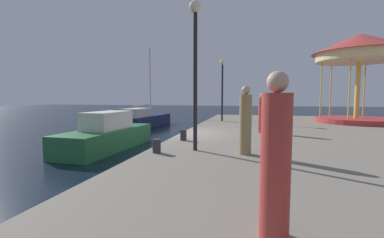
{
  "coord_description": "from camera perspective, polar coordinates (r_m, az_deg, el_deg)",
  "views": [
    {
      "loc": [
        3.11,
        -11.21,
        2.41
      ],
      "look_at": [
        -0.48,
        4.05,
        1.07
      ],
      "focal_mm": 24.07,
      "sensor_mm": 36.0,
      "label": 1
    }
  ],
  "objects": [
    {
      "name": "lamp_post_near_edge",
      "position": [
        7.83,
        0.74,
        15.15
      ],
      "size": [
        0.36,
        0.36,
        4.41
      ],
      "color": "black",
      "rests_on": "quay_dock"
    },
    {
      "name": "lamp_post_mid_promenade",
      "position": [
        17.51,
        6.75,
        8.82
      ],
      "size": [
        0.36,
        0.36,
        4.1
      ],
      "color": "black",
      "rests_on": "quay_dock"
    },
    {
      "name": "person_mid_promenade",
      "position": [
        7.36,
        11.75,
        -0.7
      ],
      "size": [
        0.34,
        0.34,
        1.93
      ],
      "color": "#937A4C",
      "rests_on": "quay_dock"
    },
    {
      "name": "sailboat_navy",
      "position": [
        21.27,
        -10.78,
        -0.06
      ],
      "size": [
        2.43,
        6.38,
        6.53
      ],
      "color": "#19214C",
      "rests_on": "ground"
    },
    {
      "name": "bollard_center",
      "position": [
        7.55,
        -7.85,
        -5.93
      ],
      "size": [
        0.24,
        0.24,
        0.4
      ],
      "primitive_type": "cylinder",
      "color": "#2D2D33",
      "rests_on": "quay_dock"
    },
    {
      "name": "carousel",
      "position": [
        19.31,
        33.09,
        11.57
      ],
      "size": [
        5.49,
        5.49,
        5.49
      ],
      "color": "#B23333",
      "rests_on": "quay_dock"
    },
    {
      "name": "quay_dock",
      "position": [
        11.98,
        31.31,
        -5.49
      ],
      "size": [
        13.68,
        24.6,
        0.8
      ],
      "primitive_type": "cube",
      "color": "gray",
      "rests_on": "ground"
    },
    {
      "name": "bollard_south",
      "position": [
        9.6,
        -1.94,
        -3.56
      ],
      "size": [
        0.24,
        0.24,
        0.4
      ],
      "primitive_type": "cylinder",
      "color": "#2D2D33",
      "rests_on": "quay_dock"
    },
    {
      "name": "ground_plane",
      "position": [
        11.88,
        -2.23,
        -6.82
      ],
      "size": [
        120.0,
        120.0,
        0.0
      ],
      "primitive_type": "plane",
      "color": "black"
    },
    {
      "name": "person_by_the_water",
      "position": [
        3.09,
        18.01,
        -8.84
      ],
      "size": [
        0.34,
        0.34,
        1.9
      ],
      "color": "#B23833",
      "rests_on": "quay_dock"
    },
    {
      "name": "motorboat_green",
      "position": [
        12.56,
        -18.24,
        -3.4
      ],
      "size": [
        2.1,
        5.51,
        1.74
      ],
      "color": "#236638",
      "rests_on": "ground"
    },
    {
      "name": "person_far_corner",
      "position": [
        12.02,
        15.27,
        1.06
      ],
      "size": [
        0.34,
        0.34,
        1.8
      ],
      "color": "#B23833",
      "rests_on": "quay_dock"
    }
  ]
}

